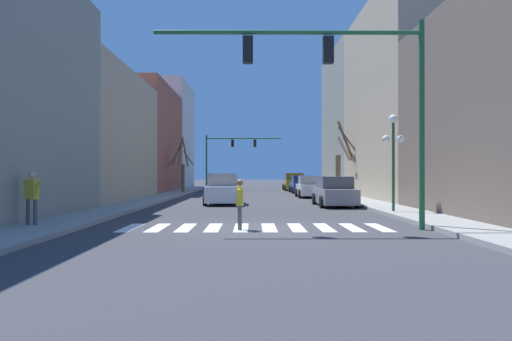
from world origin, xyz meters
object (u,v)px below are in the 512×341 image
(pedestrian_on_left_sidewalk, at_px, (32,193))
(street_tree_left_mid, at_px, (341,164))
(traffic_signal_near, at_px, (342,75))
(car_at_intersection, at_px, (294,182))
(pedestrian_waiting_at_curb, at_px, (240,200))
(traffic_signal_far, at_px, (229,149))
(street_tree_left_near, at_px, (182,166))
(street_lamp_right_corner, at_px, (393,143))
(car_driving_away_lane, at_px, (312,187))
(car_parked_right_mid, at_px, (223,190))
(car_parked_left_mid, at_px, (301,185))
(car_parked_left_far, at_px, (334,192))

(pedestrian_on_left_sidewalk, xyz_separation_m, street_tree_left_mid, (13.58, 21.58, 1.33))
(traffic_signal_near, bearing_deg, street_tree_left_mid, 79.92)
(car_at_intersection, distance_m, pedestrian_waiting_at_curb, 36.06)
(traffic_signal_near, height_order, pedestrian_on_left_sidewalk, traffic_signal_near)
(traffic_signal_far, bearing_deg, street_tree_left_near, -105.87)
(street_lamp_right_corner, bearing_deg, street_tree_left_mid, 87.83)
(traffic_signal_far, height_order, street_tree_left_near, traffic_signal_far)
(pedestrian_on_left_sidewalk, relative_size, street_tree_left_near, 0.35)
(car_driving_away_lane, height_order, car_parked_right_mid, car_parked_right_mid)
(car_at_intersection, height_order, pedestrian_on_left_sidewalk, pedestrian_on_left_sidewalk)
(car_at_intersection, distance_m, car_parked_right_mid, 23.69)
(car_parked_right_mid, bearing_deg, car_parked_left_mid, 159.45)
(street_lamp_right_corner, distance_m, pedestrian_waiting_at_curb, 8.90)
(traffic_signal_far, distance_m, street_tree_left_mid, 21.29)
(traffic_signal_far, bearing_deg, pedestrian_waiting_at_curb, -86.99)
(traffic_signal_near, relative_size, car_parked_left_mid, 1.73)
(pedestrian_waiting_at_curb, relative_size, street_tree_left_near, 0.33)
(traffic_signal_far, distance_m, car_parked_right_mid, 28.19)
(car_parked_left_mid, xyz_separation_m, car_parked_left_far, (-0.01, -17.93, 0.01))
(pedestrian_waiting_at_curb, relative_size, street_tree_left_mid, 0.28)
(car_parked_left_mid, bearing_deg, pedestrian_on_left_sidewalk, 158.60)
(traffic_signal_near, distance_m, pedestrian_waiting_at_curb, 5.06)
(traffic_signal_near, relative_size, car_driving_away_lane, 2.00)
(street_tree_left_near, bearing_deg, car_parked_right_mid, -73.59)
(traffic_signal_far, distance_m, car_at_intersection, 9.28)
(traffic_signal_far, height_order, car_driving_away_lane, traffic_signal_far)
(pedestrian_waiting_at_curb, bearing_deg, street_tree_left_mid, -14.46)
(car_parked_left_far, distance_m, street_tree_left_mid, 10.90)
(traffic_signal_near, xyz_separation_m, pedestrian_waiting_at_curb, (-3.20, 0.04, -3.91))
(traffic_signal_far, height_order, car_parked_left_far, traffic_signal_far)
(street_tree_left_mid, xyz_separation_m, street_tree_left_near, (-12.80, 6.41, -0.10))
(traffic_signal_near, bearing_deg, traffic_signal_far, 97.46)
(street_lamp_right_corner, height_order, car_parked_left_mid, street_lamp_right_corner)
(car_parked_right_mid, height_order, street_tree_left_mid, street_tree_left_mid)
(street_lamp_right_corner, xyz_separation_m, car_parked_right_mid, (-7.71, 7.09, -2.27))
(car_parked_left_far, relative_size, pedestrian_waiting_at_curb, 3.09)
(traffic_signal_far, xyz_separation_m, car_parked_right_mid, (0.88, -27.93, -3.71))
(traffic_signal_near, xyz_separation_m, traffic_signal_far, (-5.34, 40.80, -0.33))
(street_lamp_right_corner, relative_size, street_tree_left_near, 0.86)
(car_at_intersection, bearing_deg, pedestrian_on_left_sidewalk, 162.48)
(car_driving_away_lane, distance_m, car_at_intersection, 15.04)
(traffic_signal_near, xyz_separation_m, street_tree_left_near, (-8.95, 28.12, -2.47))
(car_parked_right_mid, bearing_deg, pedestrian_waiting_at_curb, 5.60)
(car_parked_right_mid, relative_size, pedestrian_on_left_sidewalk, 2.64)
(traffic_signal_near, distance_m, street_tree_left_near, 29.61)
(car_parked_left_far, distance_m, street_tree_left_near, 20.03)
(car_parked_left_far, bearing_deg, street_tree_left_mid, -11.98)
(car_parked_right_mid, bearing_deg, street_tree_left_near, -163.59)
(street_lamp_right_corner, relative_size, car_driving_away_lane, 0.98)
(car_parked_left_far, bearing_deg, pedestrian_on_left_sidewalk, 134.25)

